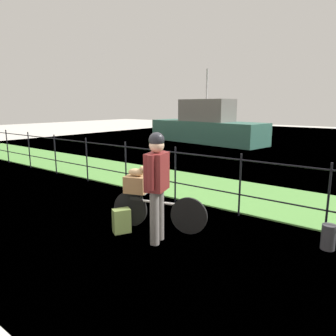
# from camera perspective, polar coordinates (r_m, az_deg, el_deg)

# --- Properties ---
(ground_plane) EXTENTS (60.00, 60.00, 0.00)m
(ground_plane) POSITION_cam_1_polar(r_m,az_deg,el_deg) (5.57, -10.77, -10.60)
(ground_plane) COLOR beige
(grass_strip) EXTENTS (27.00, 2.40, 0.03)m
(grass_strip) POSITION_cam_1_polar(r_m,az_deg,el_deg) (7.96, 7.00, -3.63)
(grass_strip) COLOR #569342
(grass_strip) RESTS_ON ground
(harbor_water) EXTENTS (30.00, 30.00, 0.00)m
(harbor_water) POSITION_cam_1_polar(r_m,az_deg,el_deg) (16.70, 24.03, 3.30)
(harbor_water) COLOR #426684
(harbor_water) RESTS_ON ground
(iron_fence) EXTENTS (18.04, 0.04, 1.20)m
(iron_fence) POSITION_cam_1_polar(r_m,az_deg,el_deg) (6.73, 1.32, -0.45)
(iron_fence) COLOR black
(iron_fence) RESTS_ON ground
(bicycle_main) EXTENTS (1.59, 0.56, 0.61)m
(bicycle_main) POSITION_cam_1_polar(r_m,az_deg,el_deg) (5.31, -1.92, -7.77)
(bicycle_main) COLOR black
(bicycle_main) RESTS_ON ground
(wooden_crate) EXTENTS (0.43, 0.38, 0.28)m
(wooden_crate) POSITION_cam_1_polar(r_m,az_deg,el_deg) (5.33, -5.77, -2.95)
(wooden_crate) COLOR olive
(wooden_crate) RESTS_ON bicycle_main
(terrier_dog) EXTENTS (0.32, 0.22, 0.18)m
(terrier_dog) POSITION_cam_1_polar(r_m,az_deg,el_deg) (5.27, -5.57, -0.66)
(terrier_dog) COLOR tan
(terrier_dog) RESTS_ON wooden_crate
(cyclist_person) EXTENTS (0.37, 0.52, 1.68)m
(cyclist_person) POSITION_cam_1_polar(r_m,az_deg,el_deg) (4.65, -2.03, -1.84)
(cyclist_person) COLOR slate
(cyclist_person) RESTS_ON ground
(backpack_on_paving) EXTENTS (0.29, 0.33, 0.40)m
(backpack_on_paving) POSITION_cam_1_polar(r_m,az_deg,el_deg) (5.28, -8.41, -9.44)
(backpack_on_paving) COLOR olive
(backpack_on_paving) RESTS_ON ground
(mooring_bollard) EXTENTS (0.20, 0.20, 0.37)m
(mooring_bollard) POSITION_cam_1_polar(r_m,az_deg,el_deg) (5.21, 27.06, -11.08)
(mooring_bollard) COLOR #38383D
(mooring_bollard) RESTS_ON ground
(moored_boat_near) EXTENTS (7.14, 2.98, 3.97)m
(moored_boat_near) POSITION_cam_1_polar(r_m,az_deg,el_deg) (17.73, 6.90, 7.44)
(moored_boat_near) COLOR #336656
(moored_boat_near) RESTS_ON ground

